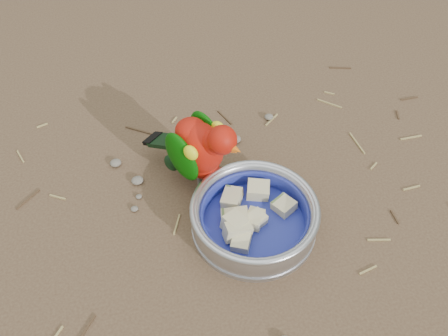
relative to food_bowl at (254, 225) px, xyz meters
name	(u,v)px	position (x,y,z in m)	size (l,w,h in m)	color
ground	(266,223)	(0.03, 0.00, -0.01)	(60.00, 60.00, 0.00)	brown
food_bowl	(254,225)	(0.00, 0.00, 0.00)	(0.22, 0.22, 0.02)	#B2B2BA
bowl_wall	(254,215)	(0.00, 0.00, 0.03)	(0.22, 0.22, 0.04)	#B2B2BA
fruit_wedges	(254,217)	(0.00, 0.00, 0.02)	(0.13, 0.13, 0.03)	beige
lory_parrot	(200,153)	(-0.07, 0.13, 0.07)	(0.10, 0.20, 0.16)	#B11508
ground_debris	(260,195)	(0.03, 0.07, -0.01)	(0.90, 0.80, 0.01)	tan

